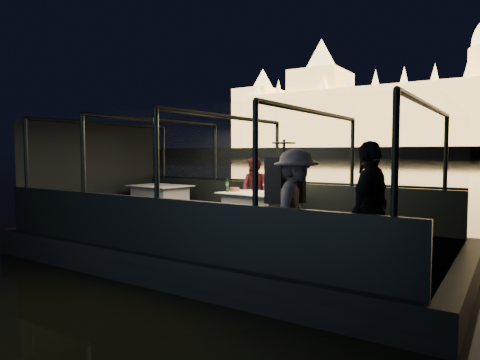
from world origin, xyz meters
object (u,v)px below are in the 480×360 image
Objects in this scene: chair_port_left at (250,203)px; wine_bottle at (227,185)px; passenger_stripe at (296,207)px; person_woman_coral at (278,191)px; person_man_maroon at (255,190)px; coat_stand at (284,200)px; chair_port_right at (274,205)px; dining_table_central at (257,211)px; dining_table_aft at (160,201)px; passenger_dark at (370,212)px.

wine_bottle is at bearing -102.84° from chair_port_left.
chair_port_left is 3.86m from passenger_stripe.
person_man_maroon reaches higher than person_woman_coral.
chair_port_right is at bearing 121.02° from coat_stand.
wine_bottle reaches higher than dining_table_central.
chair_port_left is 0.59m from chair_port_right.
coat_stand is 3.19m from person_woman_coral.
coat_stand is 1.08× the size of passenger_stripe.
coat_stand reaches higher than dining_table_aft.
chair_port_right is at bearing -130.38° from passenger_dark.
person_man_maroon is (0.05, 0.15, 0.30)m from chair_port_left.
wine_bottle is at bearing -124.46° from person_woman_coral.
passenger_dark reaches higher than chair_port_right.
chair_port_left is 2.74× the size of wine_bottle.
coat_stand is 1.20× the size of person_man_maroon.
person_woman_coral is at bearing 52.08° from wine_bottle.
passenger_dark reaches higher than person_woman_coral.
person_woman_coral is 4.13m from passenger_dark.
passenger_stripe reaches higher than dining_table_aft.
person_woman_coral reaches higher than chair_port_left.
wine_bottle is (-2.60, 2.09, 0.06)m from passenger_stripe.
chair_port_right is 0.32m from person_woman_coral.
chair_port_left is 0.45× the size of passenger_dark.
dining_table_aft is at bearing -170.40° from person_man_maroon.
passenger_stripe reaches higher than person_man_maroon.
coat_stand is at bearing -57.71° from chair_port_left.
dining_table_aft is 2.52m from chair_port_left.
chair_port_right is 0.52× the size of passenger_stripe.
dining_table_aft is (-3.03, 0.27, 0.00)m from dining_table_central.
dining_table_aft is 3.21m from person_woman_coral.
person_man_maroon is 5.17× the size of wine_bottle.
dining_table_central is 3.09m from passenger_stripe.
coat_stand is at bearing -57.24° from person_woman_coral.
chair_port_right is (3.08, 0.39, 0.06)m from dining_table_aft.
dining_table_aft is 0.98× the size of person_man_maroon.
chair_port_right is 0.59× the size of person_woman_coral.
wine_bottle is (-0.07, -0.80, 0.47)m from chair_port_left.
dining_table_aft is 5.28m from coat_stand.
chair_port_left is at bearing 132.01° from dining_table_central.
person_woman_coral is at bearing 119.29° from coat_stand.
wine_bottle is at bearing -98.07° from person_man_maroon.
passenger_dark is (1.01, 0.07, 0.00)m from passenger_stripe.
dining_table_central is 0.87× the size of passenger_stripe.
chair_port_left is 4.55m from passenger_dark.
person_woman_coral reaches higher than dining_table_central.
passenger_dark is (1.33, -0.18, -0.05)m from coat_stand.
dining_table_aft is 6.56m from passenger_dark.
chair_port_right is at bearing -137.18° from person_woman_coral.
chair_port_left is at bearing 179.62° from chair_port_right.
passenger_dark is at bearing -29.24° from wine_bottle.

